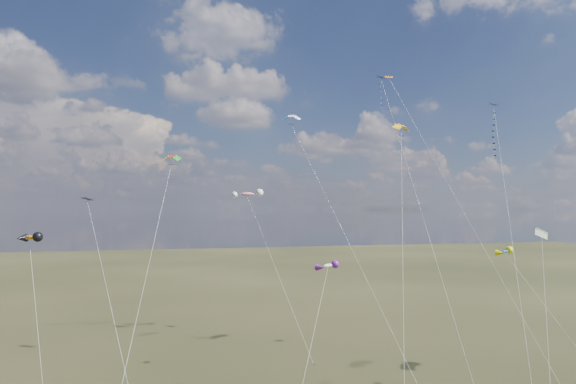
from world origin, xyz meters
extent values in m
cube|color=black|center=(25.44, 19.82, 29.54)|extent=(1.34, 1.31, 0.44)
cylinder|color=silver|center=(20.29, 10.73, 14.77)|extent=(10.33, 18.21, 29.56)
cube|color=#0C114D|center=(15.78, 29.61, 34.54)|extent=(1.22, 1.23, 0.38)
cylinder|color=silver|center=(15.43, 19.14, 17.27)|extent=(0.74, 20.95, 34.56)
cube|color=black|center=(-19.32, 23.68, 18.32)|extent=(1.25, 1.27, 0.31)
cylinder|color=silver|center=(-16.69, 17.60, 9.16)|extent=(5.28, 12.19, 18.34)
cube|color=#D46411|center=(9.20, 14.17, 30.22)|extent=(0.92, 0.88, 0.36)
cylinder|color=silver|center=(14.27, 7.75, 15.11)|extent=(10.18, 12.88, 30.23)
cylinder|color=silver|center=(12.32, 17.52, 13.77)|extent=(8.00, 15.29, 27.56)
cylinder|color=silver|center=(8.50, 24.13, 14.85)|extent=(7.33, 19.87, 29.72)
cylinder|color=silver|center=(22.16, 8.48, 7.55)|extent=(7.09, 8.75, 15.11)
cylinder|color=silver|center=(-13.49, 19.33, 11.67)|extent=(5.25, 19.06, 23.35)
ellipsoid|color=#C77716|center=(-24.24, 22.17, 14.62)|extent=(2.57, 2.40, 1.01)
cylinder|color=silver|center=(-22.75, 18.48, 7.31)|extent=(3.00, 7.40, 14.63)
ellipsoid|color=silver|center=(2.23, 12.55, 12.21)|extent=(2.38, 1.85, 0.75)
cylinder|color=silver|center=(-0.43, 9.34, 6.11)|extent=(5.37, 6.45, 12.22)
ellipsoid|color=red|center=(0.07, 39.94, 19.46)|extent=(4.05, 1.79, 1.26)
cylinder|color=silver|center=(2.29, 31.72, 9.73)|extent=(4.46, 16.47, 19.48)
cube|color=#332316|center=(4.51, 23.50, 0.06)|extent=(0.10, 0.10, 0.12)
ellipsoid|color=#0F34B1|center=(18.07, 8.85, 13.42)|extent=(2.12, 1.62, 0.81)
cylinder|color=silver|center=(20.59, 4.33, 6.71)|extent=(5.09, 9.07, 13.44)
camera|label=1|loc=(-13.55, -31.15, 17.22)|focal=32.00mm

